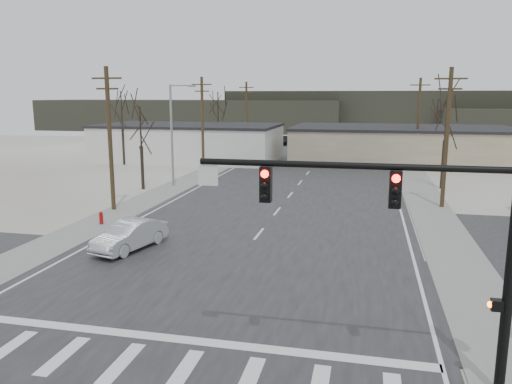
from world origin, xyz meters
TOP-DOWN VIEW (x-y plane):
  - ground at (0.00, 0.00)m, footprint 140.00×140.00m
  - main_road at (0.00, 15.00)m, footprint 18.00×110.00m
  - cross_road at (0.00, 0.00)m, footprint 90.00×10.00m
  - sidewalk_left at (-10.60, 20.00)m, footprint 3.00×90.00m
  - sidewalk_right at (10.60, 20.00)m, footprint 3.00×90.00m
  - traffic_signal_mast at (7.89, -6.20)m, footprint 8.95×0.43m
  - fire_hydrant at (-10.20, 8.00)m, footprint 0.24×0.24m
  - building_left_far at (-16.00, 40.00)m, footprint 22.30×12.30m
  - building_right_far at (10.00, 44.00)m, footprint 26.30×14.30m
  - upole_left_b at (-11.50, 12.00)m, footprint 2.20×0.30m
  - upole_left_c at (-11.50, 32.00)m, footprint 2.20×0.30m
  - upole_left_d at (-11.50, 52.00)m, footprint 2.20×0.30m
  - upole_right_a at (11.50, 18.00)m, footprint 2.20×0.30m
  - upole_right_b at (11.50, 40.00)m, footprint 2.20×0.30m
  - streetlight_main at (-10.80, 22.00)m, footprint 2.40×0.25m
  - tree_left_near at (-13.00, 20.00)m, footprint 3.30×3.30m
  - tree_right_mid at (12.50, 26.00)m, footprint 3.74×3.74m
  - tree_left_far at (-14.00, 46.00)m, footprint 3.96×3.96m
  - tree_right_far at (15.00, 52.00)m, footprint 3.52×3.52m
  - tree_left_mid at (-22.00, 34.00)m, footprint 3.96×3.96m
  - hill_left at (-35.00, 92.00)m, footprint 70.00×18.00m
  - hill_center at (15.00, 96.00)m, footprint 80.00×18.00m
  - sedan_crossing at (-6.02, 3.63)m, footprint 2.68×4.86m
  - car_far_a at (5.52, 40.83)m, footprint 2.68×5.42m
  - car_far_b at (-7.38, 61.85)m, footprint 3.01×4.94m

SIDE VIEW (x-z plane):
  - ground at x=0.00m, z-range 0.00..0.00m
  - cross_road at x=0.00m, z-range 0.00..0.04m
  - main_road at x=0.00m, z-range 0.00..0.05m
  - sidewalk_left at x=-10.60m, z-range 0.00..0.06m
  - sidewalk_right at x=10.60m, z-range 0.00..0.06m
  - fire_hydrant at x=-10.20m, z-range 0.02..0.89m
  - car_far_a at x=5.52m, z-range 0.05..1.56m
  - sedan_crossing at x=-6.02m, z-range 0.05..1.56m
  - car_far_b at x=-7.38m, z-range 0.05..1.62m
  - building_right_far at x=10.00m, z-range 0.00..4.30m
  - building_left_far at x=-16.00m, z-range 0.01..4.51m
  - hill_left at x=-35.00m, z-range 0.00..7.00m
  - hill_center at x=15.00m, z-range 0.00..9.00m
  - traffic_signal_mast at x=7.89m, z-range 1.07..8.27m
  - streetlight_main at x=-10.80m, z-range 0.59..9.59m
  - upole_left_b at x=-11.50m, z-range 0.22..10.22m
  - upole_left_c at x=-11.50m, z-range 0.22..10.22m
  - upole_left_d at x=-11.50m, z-range 0.22..10.22m
  - upole_right_a at x=11.50m, z-range 0.22..10.22m
  - upole_right_b at x=11.50m, z-range 0.22..10.22m
  - tree_left_near at x=-13.00m, z-range 1.55..8.90m
  - tree_right_far at x=15.00m, z-range 1.66..9.50m
  - tree_right_mid at x=12.50m, z-range 1.77..10.10m
  - tree_left_far at x=-14.00m, z-range 1.87..10.69m
  - tree_left_mid at x=-22.00m, z-range 1.87..10.69m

